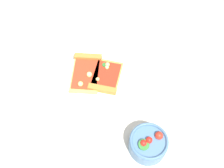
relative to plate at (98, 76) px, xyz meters
name	(u,v)px	position (x,y,z in m)	size (l,w,h in m)	color
ground_plane	(102,88)	(0.04, 0.03, -0.01)	(2.40, 2.40, 0.00)	beige
plate	(98,76)	(0.00, 0.00, 0.00)	(0.22, 0.22, 0.01)	white
pizza_slice_near	(105,78)	(0.01, 0.03, 0.01)	(0.14, 0.11, 0.02)	gold
pizza_slice_far	(86,71)	(0.00, -0.04, 0.01)	(0.17, 0.13, 0.03)	#E5B256
salad_bowl	(148,144)	(0.19, 0.23, 0.02)	(0.11, 0.11, 0.07)	#4C7299
soda_glass	(24,75)	(0.11, -0.21, 0.06)	(0.08, 0.08, 0.13)	silver
paper_napkin	(175,55)	(-0.18, 0.23, -0.01)	(0.13, 0.11, 0.00)	white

